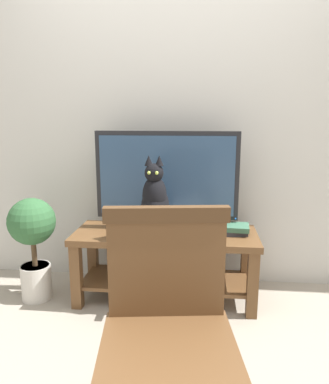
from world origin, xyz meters
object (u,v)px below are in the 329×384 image
object	(u,v)px
tv_stand	(165,253)
tv	(167,179)
media_box	(155,232)
wooden_chair	(168,320)
cat	(155,201)
book_stack	(232,229)
potted_plant	(33,237)

from	to	relation	value
tv_stand	tv	xyz separation A→B (m)	(0.00, 0.10, 0.51)
media_box	wooden_chair	bearing A→B (deg)	-80.41
tv_stand	cat	size ratio (longest dim) A/B	2.62
media_box	cat	bearing A→B (deg)	-86.45
book_stack	tv_stand	bearing A→B (deg)	-176.44
potted_plant	media_box	bearing A→B (deg)	-0.48
tv_stand	wooden_chair	bearing A→B (deg)	-83.79
cat	media_box	bearing A→B (deg)	93.55
wooden_chair	potted_plant	world-z (taller)	wooden_chair
tv	potted_plant	size ratio (longest dim) A/B	1.36
media_box	wooden_chair	xyz separation A→B (m)	(0.19, -1.11, 0.04)
cat	wooden_chair	bearing A→B (deg)	-80.32
tv_stand	potted_plant	size ratio (longest dim) A/B	1.72
media_box	potted_plant	size ratio (longest dim) A/B	0.57
tv	wooden_chair	size ratio (longest dim) A/B	1.04
cat	potted_plant	distance (m)	0.91
media_box	cat	distance (m)	0.22
media_box	cat	world-z (taller)	cat
media_box	wooden_chair	distance (m)	1.13
tv	media_box	distance (m)	0.39
cat	book_stack	xyz separation A→B (m)	(0.52, 0.15, -0.22)
tv	cat	distance (m)	0.25
tv	wooden_chair	world-z (taller)	tv
cat	potted_plant	bearing A→B (deg)	178.44
tv	wooden_chair	xyz separation A→B (m)	(0.13, -1.32, -0.29)
tv_stand	wooden_chair	world-z (taller)	wooden_chair
tv_stand	potted_plant	world-z (taller)	potted_plant
tv	book_stack	world-z (taller)	tv
cat	wooden_chair	xyz separation A→B (m)	(0.19, -1.10, -0.18)
book_stack	potted_plant	world-z (taller)	potted_plant
potted_plant	tv_stand	bearing A→B (deg)	5.89
book_stack	potted_plant	distance (m)	1.39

